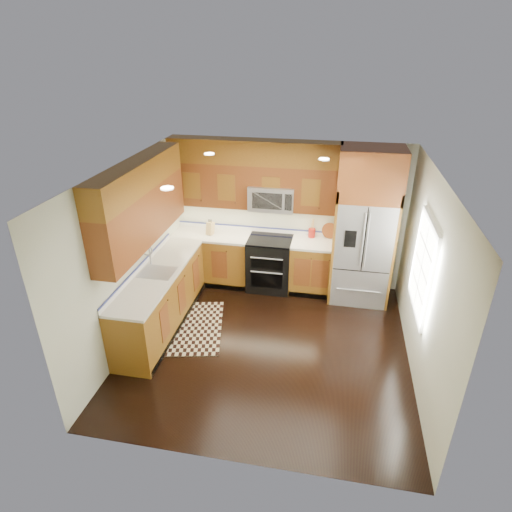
% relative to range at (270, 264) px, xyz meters
% --- Properties ---
extents(ground, '(4.00, 4.00, 0.00)m').
position_rel_range_xyz_m(ground, '(0.25, -1.67, -0.47)').
color(ground, black).
rests_on(ground, ground).
extents(wall_back, '(4.00, 0.02, 2.60)m').
position_rel_range_xyz_m(wall_back, '(0.25, 0.33, 0.83)').
color(wall_back, silver).
rests_on(wall_back, ground).
extents(wall_left, '(0.02, 4.00, 2.60)m').
position_rel_range_xyz_m(wall_left, '(-1.75, -1.67, 0.83)').
color(wall_left, silver).
rests_on(wall_left, ground).
extents(wall_right, '(0.02, 4.00, 2.60)m').
position_rel_range_xyz_m(wall_right, '(2.25, -1.67, 0.83)').
color(wall_right, silver).
rests_on(wall_right, ground).
extents(window, '(0.04, 1.10, 1.30)m').
position_rel_range_xyz_m(window, '(2.23, -1.47, 0.93)').
color(window, white).
rests_on(window, ground).
extents(base_cabinets, '(2.85, 3.00, 0.90)m').
position_rel_range_xyz_m(base_cabinets, '(-0.98, -0.77, -0.02)').
color(base_cabinets, brown).
rests_on(base_cabinets, ground).
extents(countertop, '(2.86, 3.01, 0.04)m').
position_rel_range_xyz_m(countertop, '(-0.84, -0.65, 0.45)').
color(countertop, white).
rests_on(countertop, base_cabinets).
extents(upper_cabinets, '(2.85, 3.00, 1.15)m').
position_rel_range_xyz_m(upper_cabinets, '(-0.90, -0.58, 1.56)').
color(upper_cabinets, brown).
rests_on(upper_cabinets, ground).
extents(range, '(0.76, 0.67, 0.95)m').
position_rel_range_xyz_m(range, '(0.00, 0.00, 0.00)').
color(range, black).
rests_on(range, ground).
extents(microwave, '(0.76, 0.40, 0.42)m').
position_rel_range_xyz_m(microwave, '(-0.00, 0.13, 1.19)').
color(microwave, '#B2B2B7').
rests_on(microwave, ground).
extents(refrigerator, '(0.98, 0.75, 2.60)m').
position_rel_range_xyz_m(refrigerator, '(1.55, -0.04, 0.83)').
color(refrigerator, '#B2B2B7').
rests_on(refrigerator, ground).
extents(sink_faucet, '(0.54, 0.44, 0.37)m').
position_rel_range_xyz_m(sink_faucet, '(-1.48, -1.44, 0.52)').
color(sink_faucet, '#B2B2B7').
rests_on(sink_faucet, countertop).
extents(rug, '(1.11, 1.54, 0.01)m').
position_rel_range_xyz_m(rug, '(-0.95, -1.45, -0.46)').
color(rug, black).
rests_on(rug, ground).
extents(knife_block, '(0.13, 0.16, 0.28)m').
position_rel_range_xyz_m(knife_block, '(-1.08, 0.04, 0.58)').
color(knife_block, tan).
rests_on(knife_block, countertop).
extents(utensil_crock, '(0.14, 0.14, 0.34)m').
position_rel_range_xyz_m(utensil_crock, '(0.70, 0.24, 0.59)').
color(utensil_crock, '#A51B14').
rests_on(utensil_crock, countertop).
extents(cutting_board, '(0.34, 0.34, 0.02)m').
position_rel_range_xyz_m(cutting_board, '(1.00, 0.27, 0.48)').
color(cutting_board, brown).
rests_on(cutting_board, countertop).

